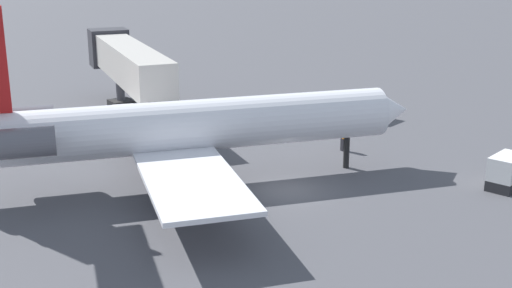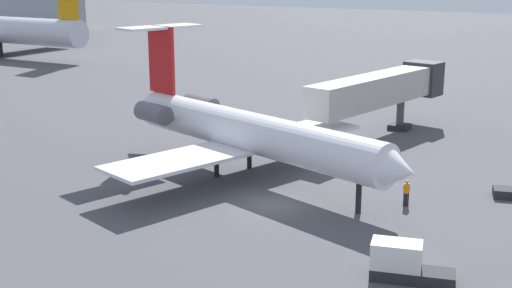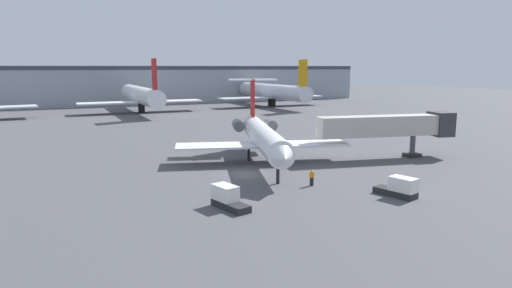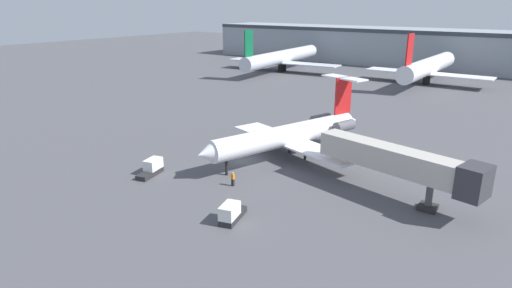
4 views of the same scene
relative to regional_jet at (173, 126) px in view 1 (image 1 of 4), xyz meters
The scene contains 6 objects.
ground_plane 7.23m from the regional_jet, 131.89° to the right, with size 400.00×400.00×0.10m, color #4C4C51.
regional_jet is the anchor object (origin of this frame).
jet_bridge 17.44m from the regional_jet, 15.14° to the right, with size 18.76×6.57×5.93m.
ground_crew_marshaller 12.41m from the regional_jet, 91.66° to the right, with size 0.43×0.31×1.69m.
baggage_tug_lead 18.81m from the regional_jet, 125.01° to the right, with size 2.34×4.22×1.90m.
baggage_tug_trailing 19.73m from the regional_jet, 75.41° to the right, with size 2.43×4.23×1.90m.
Camera 1 is at (-28.01, 20.95, 13.08)m, focal length 47.37 mm.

